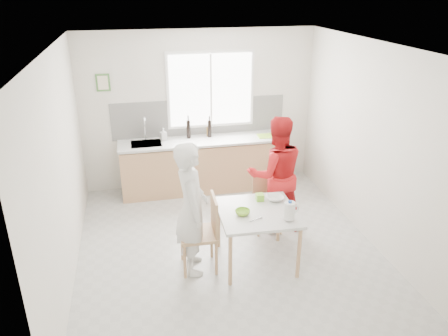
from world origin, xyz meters
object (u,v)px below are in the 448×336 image
object	(u,v)px
milk_jug	(290,210)
person_red	(276,174)
person_white	(192,209)
wine_bottle_a	(189,129)
chair_left	(204,230)
chair_far	(267,199)
bowl_green	(243,212)
wine_bottle_b	(209,129)
dining_table	(257,216)
bowl_white	(275,198)

from	to	relation	value
milk_jug	person_red	bearing A→B (deg)	82.41
person_white	wine_bottle_a	xyz separation A→B (m)	(0.31, 2.41, 0.23)
chair_left	person_white	distance (m)	0.34
chair_far	person_white	xyz separation A→B (m)	(-1.20, -0.77, 0.38)
bowl_green	wine_bottle_b	bearing A→B (deg)	88.89
person_white	wine_bottle_a	size ratio (longest dim) A/B	5.32
milk_jug	person_white	bearing A→B (deg)	166.27
dining_table	chair_left	size ratio (longest dim) A/B	1.02
person_red	bowl_white	world-z (taller)	person_red
chair_left	bowl_green	xyz separation A→B (m)	(0.47, -0.07, 0.23)
chair_left	milk_jug	bearing A→B (deg)	74.35
person_white	wine_bottle_a	world-z (taller)	person_white
bowl_white	wine_bottle_b	world-z (taller)	wine_bottle_b
chair_left	chair_far	xyz separation A→B (m)	(1.06, 0.77, -0.07)
wine_bottle_a	wine_bottle_b	distance (m)	0.36
person_white	milk_jug	size ratio (longest dim) A/B	7.14
bowl_white	person_white	bearing A→B (deg)	-169.71
person_red	wine_bottle_b	size ratio (longest dim) A/B	5.72
chair_far	person_red	bearing A→B (deg)	-6.15
person_white	person_red	world-z (taller)	person_red
chair_left	milk_jug	world-z (taller)	milk_jug
wine_bottle_a	milk_jug	bearing A→B (deg)	-73.20
bowl_white	bowl_green	bearing A→B (deg)	-151.31
dining_table	bowl_white	distance (m)	0.40
bowl_green	wine_bottle_a	size ratio (longest dim) A/B	0.58
dining_table	bowl_white	world-z (taller)	bowl_white
person_white	bowl_green	size ratio (longest dim) A/B	9.21
chair_left	bowl_green	world-z (taller)	chair_left
person_red	bowl_green	xyz separation A→B (m)	(-0.70, -0.82, -0.09)
wine_bottle_a	bowl_green	bearing A→B (deg)	-82.85
bowl_green	milk_jug	distance (m)	0.58
wine_bottle_b	bowl_green	bearing A→B (deg)	-91.11
milk_jug	bowl_white	bearing A→B (deg)	92.55
bowl_white	chair_far	bearing A→B (deg)	82.67
person_red	milk_jug	distance (m)	1.09
dining_table	chair_left	bearing A→B (deg)	177.73
person_red	wine_bottle_a	bearing A→B (deg)	-56.33
person_white	person_red	size ratio (longest dim) A/B	0.99
bowl_white	wine_bottle_a	world-z (taller)	wine_bottle_a
person_white	milk_jug	world-z (taller)	person_white
bowl_green	wine_bottle_a	world-z (taller)	wine_bottle_a
milk_jug	wine_bottle_b	bearing A→B (deg)	102.02
bowl_green	milk_jug	bearing A→B (deg)	-25.97
chair_left	bowl_white	xyz separation A→B (m)	(0.98, 0.21, 0.23)
bowl_green	dining_table	bearing A→B (deg)	11.76
dining_table	milk_jug	distance (m)	0.47
person_white	milk_jug	distance (m)	1.18
person_red	bowl_green	size ratio (longest dim) A/B	9.28
person_red	milk_jug	size ratio (longest dim) A/B	7.19
chair_far	chair_left	bearing A→B (deg)	-141.54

